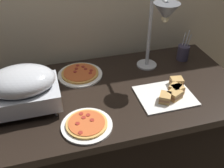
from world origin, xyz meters
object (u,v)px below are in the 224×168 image
at_px(chafing_dish, 23,87).
at_px(pizza_plate_front, 87,125).
at_px(utensil_holder, 183,52).
at_px(pizza_plate_raised_stand, 80,74).
at_px(sandwich_platter, 170,93).
at_px(heat_lamp, 162,19).

xyz_separation_m(chafing_dish, pizza_plate_front, (0.30, -0.24, -0.13)).
height_order(chafing_dish, pizza_plate_front, chafing_dish).
xyz_separation_m(chafing_dish, utensil_holder, (1.11, 0.26, -0.09)).
height_order(pizza_plate_raised_stand, utensil_holder, utensil_holder).
xyz_separation_m(chafing_dish, sandwich_platter, (0.83, -0.12, -0.12)).
relative_size(pizza_plate_raised_stand, sandwich_platter, 0.91).
bearing_deg(sandwich_platter, pizza_plate_raised_stand, 142.64).
height_order(pizza_plate_front, sandwich_platter, sandwich_platter).
xyz_separation_m(pizza_plate_raised_stand, utensil_holder, (0.76, 0.01, 0.05)).
relative_size(pizza_plate_front, utensil_holder, 1.20).
distance_m(heat_lamp, sandwich_platter, 0.44).
distance_m(pizza_plate_raised_stand, utensil_holder, 0.77).
relative_size(heat_lamp, pizza_plate_front, 1.93).
bearing_deg(pizza_plate_front, sandwich_platter, 12.73).
xyz_separation_m(pizza_plate_raised_stand, sandwich_platter, (0.48, -0.37, 0.01)).
xyz_separation_m(pizza_plate_front, pizza_plate_raised_stand, (0.05, 0.49, 0.00)).
height_order(chafing_dish, heat_lamp, heat_lamp).
bearing_deg(pizza_plate_front, pizza_plate_raised_stand, 83.83).
relative_size(heat_lamp, sandwich_platter, 1.59).
bearing_deg(pizza_plate_raised_stand, pizza_plate_front, -96.17).
height_order(pizza_plate_front, pizza_plate_raised_stand, same).
xyz_separation_m(pizza_plate_front, sandwich_platter, (0.53, 0.12, 0.01)).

